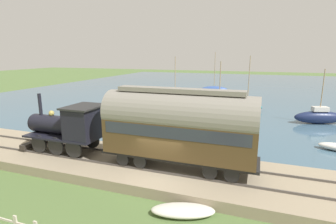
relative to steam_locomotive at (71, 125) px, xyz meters
name	(u,v)px	position (x,y,z in m)	size (l,w,h in m)	color
ground_plane	(161,183)	(-0.95, -6.54, -2.44)	(200.00, 200.00, 0.00)	#516B38
harbor_water	(236,88)	(42.95, -6.54, -2.43)	(80.00, 80.00, 0.01)	#426075
rail_embankment	(166,171)	(0.00, -6.54, -2.15)	(5.30, 56.00, 0.69)	gray
steam_locomotive	(71,125)	(0.00, 0.00, 0.00)	(2.44, 5.48, 3.68)	black
passenger_coach	(179,125)	(0.00, -7.26, 0.67)	(2.38, 8.64, 4.43)	black
sailboat_brown	(219,113)	(14.60, -7.26, -1.79)	(2.28, 4.54, 6.17)	brown
sailboat_blue	(214,90)	(32.69, -3.61, -1.71)	(2.41, 5.05, 7.25)	#335199
sailboat_teal	(247,106)	(20.35, -9.90, -1.87)	(1.50, 3.62, 6.71)	#1E707A
sailboat_gray	(175,100)	(21.22, -0.14, -1.84)	(3.78, 6.25, 6.57)	gray
sailboat_navy	(319,117)	(16.12, -17.10, -1.72)	(2.62, 5.07, 5.49)	#192347
rowboat_off_pier	(120,130)	(6.99, 0.45, -2.27)	(2.12, 2.33, 0.32)	silver
rowboat_near_shore	(54,124)	(6.22, 7.28, -2.20)	(1.06, 2.28, 0.45)	beige
rowboat_mid_harbor	(212,130)	(9.69, -7.45, -2.27)	(1.61, 2.13, 0.32)	beige
beached_dinghy	(183,211)	(-3.33, -8.51, -2.22)	(1.88, 3.00, 0.44)	beige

